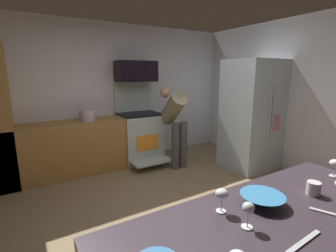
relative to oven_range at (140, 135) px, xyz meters
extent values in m
cube|color=#826D4E|center=(-0.44, -1.97, -0.52)|extent=(5.20, 4.80, 0.02)
cube|color=silver|center=(-0.44, 0.37, 0.79)|extent=(5.20, 0.12, 2.60)
cube|color=silver|center=(2.10, -1.97, 0.79)|extent=(0.12, 4.80, 2.60)
cube|color=olive|center=(-1.34, 0.01, -0.06)|extent=(2.40, 0.60, 0.90)
cube|color=#AFBDB5|center=(0.00, -0.01, -0.05)|extent=(0.76, 0.64, 0.92)
cube|color=black|center=(0.00, -0.01, 0.42)|extent=(0.76, 0.64, 0.03)
cube|color=#AFBDB5|center=(0.00, 0.28, 0.73)|extent=(0.76, 0.06, 0.59)
cube|color=orange|center=(0.00, -0.33, -0.06)|extent=(0.44, 0.01, 0.28)
cube|color=#AFBDB5|center=(0.00, -0.50, -0.37)|extent=(0.72, 0.35, 0.03)
cube|color=black|center=(0.00, 0.09, 1.22)|extent=(0.74, 0.38, 0.38)
cube|color=#B0C1C8|center=(1.59, -1.32, 0.45)|extent=(0.90, 0.76, 1.92)
cylinder|color=#B0C1C8|center=(1.55, -1.71, 0.55)|extent=(0.02, 0.02, 0.87)
cylinder|color=#B0C1C8|center=(1.63, -1.71, 0.55)|extent=(0.02, 0.02, 0.87)
cube|color=#C67791|center=(1.75, -1.70, 0.35)|extent=(0.20, 0.01, 0.26)
cylinder|color=#454545|center=(0.37, -0.71, -0.09)|extent=(0.14, 0.14, 0.84)
cylinder|color=#454545|center=(0.54, -0.71, -0.09)|extent=(0.14, 0.14, 0.84)
cylinder|color=gray|center=(0.45, -0.48, 0.55)|extent=(0.30, 0.66, 0.65)
sphere|color=tan|center=(0.45, -0.20, 0.83)|extent=(0.20, 0.20, 0.20)
cone|color=teal|center=(-0.69, -3.33, 0.42)|extent=(0.27, 0.27, 0.06)
cylinder|color=silver|center=(0.14, -3.35, 0.39)|extent=(0.06, 0.06, 0.01)
cylinder|color=silver|center=(0.14, -3.35, 0.43)|extent=(0.01, 0.01, 0.07)
ellipsoid|color=silver|center=(0.14, -3.35, 0.50)|extent=(0.08, 0.08, 0.06)
cylinder|color=silver|center=(-0.97, -3.27, 0.39)|extent=(0.06, 0.06, 0.01)
cylinder|color=silver|center=(-0.97, -3.27, 0.44)|extent=(0.01, 0.01, 0.08)
ellipsoid|color=silver|center=(-0.97, -3.27, 0.50)|extent=(0.08, 0.08, 0.06)
cylinder|color=silver|center=(-0.96, -3.45, 0.39)|extent=(0.06, 0.06, 0.01)
cylinder|color=silver|center=(-0.96, -3.45, 0.44)|extent=(0.01, 0.01, 0.08)
ellipsoid|color=silver|center=(-0.96, -3.45, 0.51)|extent=(0.06, 0.06, 0.06)
cylinder|color=silver|center=(-0.30, -3.43, 0.43)|extent=(0.09, 0.09, 0.09)
cube|color=#B7BABF|center=(-0.82, -3.68, 0.39)|extent=(0.28, 0.04, 0.01)
cube|color=#B7BABF|center=(-0.44, -3.64, 0.39)|extent=(0.13, 0.24, 0.01)
cylinder|color=#BCB3C8|center=(-0.96, 0.01, 0.48)|extent=(0.26, 0.26, 0.19)
camera|label=1|loc=(-1.91, -4.22, 1.19)|focal=26.13mm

